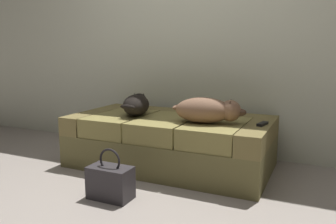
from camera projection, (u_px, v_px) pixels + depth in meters
ground_plane at (99, 216)px, 2.23m from camera, size 10.00×10.00×0.00m
back_wall at (195, 19)px, 3.55m from camera, size 6.40×0.10×2.80m
couch at (170, 141)px, 3.20m from camera, size 1.82×0.95×0.47m
dog_dark at (137, 104)px, 3.24m from camera, size 0.38×0.55×0.19m
dog_tan at (208, 110)px, 2.85m from camera, size 0.63×0.34×0.22m
tv_remote at (262, 124)px, 2.78m from camera, size 0.07×0.16×0.02m
handbag at (110, 182)px, 2.48m from camera, size 0.32×0.18×0.38m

